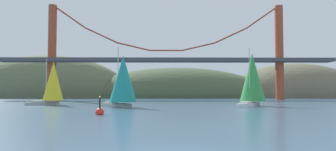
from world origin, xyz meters
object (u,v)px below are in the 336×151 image
object	(u,v)px
sailboat_green_sail	(252,78)
channel_buoy	(100,112)
sailboat_yellow_sail	(53,82)
sailboat_teal_sail	(123,80)

from	to	relation	value
sailboat_green_sail	channel_buoy	size ratio (longest dim) A/B	4.35
sailboat_yellow_sail	channel_buoy	distance (m)	32.33
sailboat_green_sail	sailboat_teal_sail	distance (m)	25.81
sailboat_teal_sail	channel_buoy	world-z (taller)	sailboat_teal_sail
sailboat_yellow_sail	sailboat_teal_sail	xyz separation A→B (m)	(16.17, -9.56, 0.12)
sailboat_green_sail	sailboat_teal_sail	world-z (taller)	sailboat_green_sail
sailboat_yellow_sail	channel_buoy	bearing A→B (deg)	-60.82
sailboat_yellow_sail	sailboat_teal_sail	world-z (taller)	sailboat_teal_sail
sailboat_green_sail	channel_buoy	xyz separation A→B (m)	(-25.92, -23.14, -5.17)
sailboat_green_sail	sailboat_teal_sail	size ratio (longest dim) A/B	1.00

